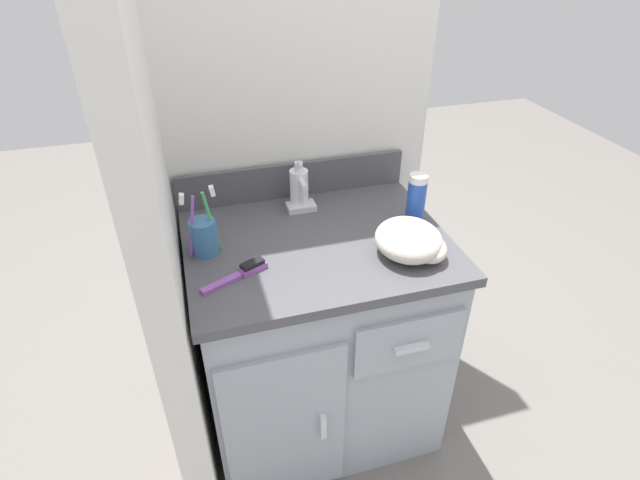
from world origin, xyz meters
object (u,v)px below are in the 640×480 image
at_px(hairbrush, 243,272).
at_px(hand_towel, 412,241).
at_px(soap_dispenser, 300,188).
at_px(shaving_cream_can, 416,200).
at_px(toothbrush_cup, 204,236).

bearing_deg(hairbrush, hand_towel, -29.08).
bearing_deg(soap_dispenser, shaving_cream_can, -32.46).
bearing_deg(hand_towel, soap_dispenser, 123.03).
relative_size(soap_dispenser, hairbrush, 0.87).
bearing_deg(hand_towel, hairbrush, 175.40).
relative_size(soap_dispenser, hand_towel, 0.81).
height_order(toothbrush_cup, hand_towel, toothbrush_cup).
bearing_deg(toothbrush_cup, soap_dispenser, 29.27).
relative_size(shaving_cream_can, hand_towel, 0.81).
relative_size(toothbrush_cup, hand_towel, 1.01).
bearing_deg(soap_dispenser, toothbrush_cup, -150.73).
height_order(toothbrush_cup, shaving_cream_can, toothbrush_cup).
xyz_separation_m(toothbrush_cup, hairbrush, (0.08, -0.13, -0.04)).
xyz_separation_m(soap_dispenser, hairbrush, (-0.23, -0.31, -0.06)).
bearing_deg(toothbrush_cup, hairbrush, -57.51).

